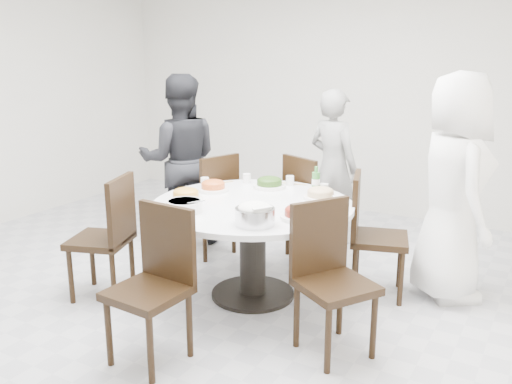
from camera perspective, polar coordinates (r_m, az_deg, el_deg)
The scene contains 22 objects.
floor at distance 4.19m, azimuth -6.60°, elevation -11.54°, with size 6.00×6.00×0.01m, color #BABABF.
wall_back at distance 6.43m, azimuth 9.36°, elevation 10.50°, with size 6.00×0.01×2.80m, color silver.
dining_table at distance 4.14m, azimuth -0.35°, elevation -6.11°, with size 1.50×1.50×0.75m, color white.
chair_ne at distance 4.25m, azimuth 12.89°, elevation -4.55°, with size 0.42×0.42×0.95m, color black.
chair_n at distance 4.94m, azimuth 6.17°, elevation -1.52°, with size 0.42×0.42×0.95m, color black.
chair_nw at distance 5.02m, azimuth -5.12°, elevation -1.24°, with size 0.42×0.42×0.95m, color black.
chair_sw at distance 4.28m, azimuth -16.11°, elevation -4.60°, with size 0.42×0.42×0.95m, color black.
chair_s at distance 3.33m, azimuth -11.36°, elevation -9.97°, with size 0.42×0.42×0.95m, color black.
chair_se at distance 3.39m, azimuth 8.41°, elevation -9.38°, with size 0.42×0.42×0.95m, color black.
diner_right at distance 4.28m, azimuth 20.04°, elevation 0.40°, with size 0.84×0.54×1.71m, color white.
diner_middle at distance 5.31m, azimuth 8.10°, elevation 2.61°, with size 0.55×0.36×1.50m, color black.
diner_left at distance 5.31m, azimuth -8.00°, elevation 3.38°, with size 0.80×0.62×1.64m, color black.
dish_greens at distance 4.45m, azimuth 1.42°, elevation 0.87°, with size 0.26×0.26×0.07m, color white.
dish_pale at distance 4.14m, azimuth 6.80°, elevation -0.29°, with size 0.26×0.26×0.07m, color white.
dish_orange at distance 4.36m, azimuth -4.53°, elevation 0.51°, with size 0.24×0.24×0.07m, color white.
dish_redbrown at distance 3.64m, azimuth 4.76°, elevation -2.31°, with size 0.28×0.28×0.07m, color white.
dish_tofu at distance 4.12m, azimuth -7.40°, elevation -0.40°, with size 0.25×0.25×0.06m, color white.
rice_bowl at distance 3.51m, azimuth -0.12°, elevation -2.57°, with size 0.26×0.26×0.11m, color silver.
soup_bowl at distance 3.83m, azimuth -7.54°, elevation -1.47°, with size 0.26×0.26×0.08m, color white.
beverage_bottle at distance 4.29m, azimuth 6.33°, elevation 1.27°, with size 0.06×0.06×0.22m, color #327B31.
tea_cups at distance 4.56m, azimuth 4.11°, elevation 1.25°, with size 0.07×0.07×0.08m, color white.
chopsticks at distance 4.58m, azimuth 3.35°, elevation 0.87°, with size 0.24×0.04×0.01m, color tan, non-canonical shape.
Camera 1 is at (2.28, -3.00, 1.84)m, focal length 38.00 mm.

